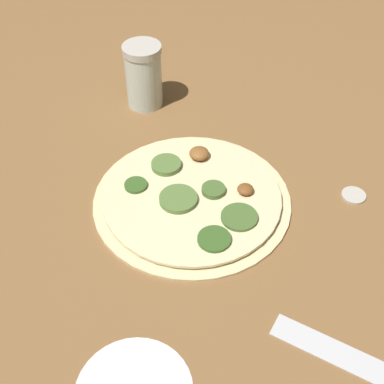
% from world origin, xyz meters
% --- Properties ---
extents(ground_plane, '(3.00, 3.00, 0.00)m').
position_xyz_m(ground_plane, '(0.00, 0.00, 0.00)').
color(ground_plane, brown).
extents(pizza, '(0.27, 0.27, 0.03)m').
position_xyz_m(pizza, '(-0.00, 0.00, 0.01)').
color(pizza, beige).
rests_on(pizza, ground_plane).
extents(spice_jar, '(0.06, 0.06, 0.11)m').
position_xyz_m(spice_jar, '(-0.25, -0.03, 0.05)').
color(spice_jar, silver).
rests_on(spice_jar, ground_plane).
extents(loose_cap, '(0.03, 0.03, 0.01)m').
position_xyz_m(loose_cap, '(0.04, 0.22, 0.00)').
color(loose_cap, beige).
rests_on(loose_cap, ground_plane).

